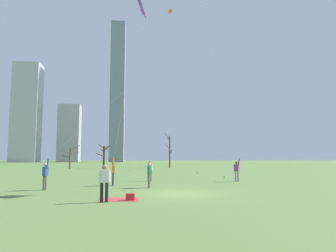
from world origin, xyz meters
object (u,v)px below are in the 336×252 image
at_px(bystander_far_off_by_trees, 150,170).
at_px(bare_tree_rightmost, 70,157).
at_px(bystander_strolling_midfield, 149,174).
at_px(kite_flyer_far_back_purple, 119,137).
at_px(bare_tree_left_of_center, 170,151).
at_px(kite_flyer_midfield_right_green, 109,115).
at_px(kite_flyer_foreground_left_white, 253,125).
at_px(distant_kite_drifting_right_orange, 165,31).
at_px(picnic_spot, 126,198).
at_px(bare_tree_center, 104,155).
at_px(bystander_watching_nearby, 104,181).

relative_size(bystander_far_off_by_trees, bare_tree_rightmost, 0.40).
xyz_separation_m(bystander_strolling_midfield, bare_tree_rightmost, (-12.55, 35.40, 1.10)).
bearing_deg(kite_flyer_far_back_purple, bare_tree_left_of_center, 79.03).
bearing_deg(bare_tree_left_of_center, bare_tree_rightmost, -172.51).
bearing_deg(bystander_strolling_midfield, bare_tree_rightmost, 109.51).
relative_size(kite_flyer_midfield_right_green, bare_tree_rightmost, 3.83).
distance_m(kite_flyer_foreground_left_white, bare_tree_rightmost, 38.25).
bearing_deg(bystander_far_off_by_trees, bare_tree_rightmost, 113.13).
bearing_deg(kite_flyer_far_back_purple, kite_flyer_midfield_right_green, -97.74).
bearing_deg(distant_kite_drifting_right_orange, kite_flyer_midfield_right_green, -100.87).
relative_size(kite_flyer_far_back_purple, bare_tree_left_of_center, 1.79).
xyz_separation_m(picnic_spot, bare_tree_rightmost, (-11.27, 40.93, 1.91)).
relative_size(bystander_far_off_by_trees, bare_tree_center, 0.37).
bearing_deg(distant_kite_drifting_right_orange, bare_tree_center, 145.53).
xyz_separation_m(kite_flyer_midfield_right_green, bare_tree_left_of_center, (7.57, 39.95, -1.21)).
relative_size(kite_flyer_midfield_right_green, bare_tree_center, 3.61).
bearing_deg(picnic_spot, distant_kite_drifting_right_orange, 82.06).
relative_size(distant_kite_drifting_right_orange, bare_tree_left_of_center, 4.12).
bearing_deg(bare_tree_center, bare_tree_left_of_center, 9.96).
relative_size(bystander_far_off_by_trees, bare_tree_left_of_center, 0.25).
relative_size(bystander_watching_nearby, bare_tree_center, 0.37).
bearing_deg(distant_kite_drifting_right_orange, bare_tree_rightmost, 156.92).
distance_m(kite_flyer_midfield_right_green, bystander_watching_nearby, 5.27).
xyz_separation_m(bystander_watching_nearby, bystander_far_off_by_trees, (2.41, 11.66, 0.00)).
height_order(kite_flyer_midfield_right_green, bare_tree_left_of_center, kite_flyer_midfield_right_green).
bearing_deg(bare_tree_left_of_center, bystander_strolling_midfield, -97.75).
bearing_deg(bare_tree_left_of_center, bystander_far_off_by_trees, -98.64).
relative_size(bystander_strolling_midfield, picnic_spot, 0.87).
height_order(kite_flyer_foreground_left_white, distant_kite_drifting_right_orange, distant_kite_drifting_right_orange).
bearing_deg(bystander_far_off_by_trees, distant_kite_drifting_right_orange, 81.99).
xyz_separation_m(bystander_strolling_midfield, bare_tree_left_of_center, (5.14, 37.73, 2.27)).
bearing_deg(bystander_watching_nearby, kite_flyer_far_back_purple, 88.71).
height_order(bystander_strolling_midfield, bare_tree_left_of_center, bare_tree_left_of_center).
xyz_separation_m(bystander_far_off_by_trees, picnic_spot, (-1.51, -11.00, -0.81)).
height_order(bystander_strolling_midfield, bare_tree_center, bare_tree_center).
bearing_deg(picnic_spot, bare_tree_rightmost, 105.40).
bearing_deg(bystander_watching_nearby, distant_kite_drifting_right_orange, 80.76).
bearing_deg(bare_tree_rightmost, kite_flyer_foreground_left_white, -56.87).
bearing_deg(bystander_watching_nearby, bystander_far_off_by_trees, 78.33).
bearing_deg(bare_tree_rightmost, kite_flyer_far_back_purple, -73.05).
height_order(picnic_spot, bare_tree_rightmost, bare_tree_rightmost).
distance_m(bystander_far_off_by_trees, picnic_spot, 11.14).
bearing_deg(kite_flyer_foreground_left_white, bare_tree_center, 115.15).
height_order(kite_flyer_far_back_purple, distant_kite_drifting_right_orange, distant_kite_drifting_right_orange).
height_order(bystander_far_off_by_trees, bare_tree_center, bare_tree_center).
height_order(distant_kite_drifting_right_orange, bare_tree_center, distant_kite_drifting_right_orange).
bearing_deg(distant_kite_drifting_right_orange, picnic_spot, -97.94).
height_order(kite_flyer_far_back_purple, bystander_far_off_by_trees, kite_flyer_far_back_purple).
relative_size(kite_flyer_far_back_purple, bare_tree_center, 2.67).
distance_m(bystander_far_off_by_trees, distant_kite_drifting_right_orange, 31.89).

